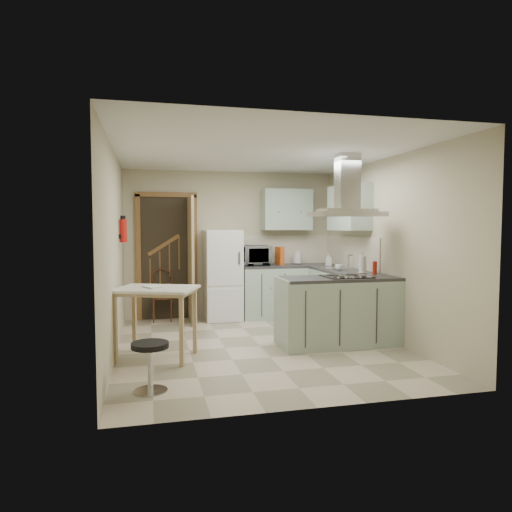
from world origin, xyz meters
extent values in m
plane|color=beige|center=(0.00, 0.00, 0.00)|extent=(4.20, 4.20, 0.00)
plane|color=silver|center=(0.00, 0.00, 2.50)|extent=(4.20, 4.20, 0.00)
plane|color=#BBB191|center=(0.00, 2.10, 1.25)|extent=(3.60, 0.00, 3.60)
plane|color=#BBB191|center=(-1.80, 0.00, 1.25)|extent=(0.00, 4.20, 4.20)
plane|color=#BBB191|center=(1.80, 0.00, 1.25)|extent=(0.00, 4.20, 4.20)
cube|color=brown|center=(-1.10, 2.07, 1.05)|extent=(1.10, 0.12, 2.10)
cube|color=white|center=(-0.20, 1.80, 0.75)|extent=(0.60, 0.60, 1.50)
cube|color=#9EB2A0|center=(0.66, 1.80, 0.45)|extent=(1.08, 0.60, 0.90)
cube|color=#9EB2A0|center=(1.50, 1.12, 0.45)|extent=(0.60, 1.95, 0.90)
cube|color=beige|center=(0.96, 2.09, 1.15)|extent=(1.68, 0.02, 0.50)
cube|color=#9EB2A0|center=(0.95, 1.93, 1.85)|extent=(0.85, 0.35, 0.70)
cube|color=#9EB2A0|center=(1.62, 0.85, 1.85)|extent=(0.35, 0.90, 0.70)
cube|color=#9EB2A0|center=(1.02, -0.18, 0.45)|extent=(1.55, 0.65, 0.90)
cube|color=black|center=(1.12, -0.18, 0.91)|extent=(0.58, 0.50, 0.01)
cube|color=silver|center=(1.12, -0.18, 1.72)|extent=(0.90, 0.55, 0.10)
cube|color=silver|center=(1.50, 0.95, 0.91)|extent=(0.45, 0.40, 0.01)
cylinder|color=#B2140F|center=(-1.74, 0.90, 1.50)|extent=(0.10, 0.10, 0.32)
cube|color=tan|center=(-1.32, -0.26, 0.42)|extent=(1.08, 0.95, 0.84)
cube|color=#4D1E19|center=(-1.18, 1.90, 0.39)|extent=(0.38, 0.38, 0.78)
cylinder|color=black|center=(-1.40, -1.36, 0.24)|extent=(0.44, 0.44, 0.47)
imported|color=black|center=(0.31, 1.85, 1.07)|extent=(0.64, 0.46, 0.34)
cylinder|color=silver|center=(1.14, 1.87, 1.01)|extent=(0.16, 0.16, 0.23)
cube|color=#D35518|center=(0.81, 1.88, 1.05)|extent=(0.12, 0.22, 0.31)
imported|color=#A4A2AD|center=(1.56, 1.48, 1.01)|extent=(0.12, 0.13, 0.22)
cylinder|color=white|center=(1.55, 0.20, 1.03)|extent=(0.13, 0.13, 0.25)
imported|color=silver|center=(1.39, 0.66, 0.95)|extent=(0.14, 0.14, 0.09)
cylinder|color=#B31F0F|center=(1.66, 0.05, 0.99)|extent=(0.07, 0.07, 0.18)
imported|color=maroon|center=(-1.43, -0.28, 0.89)|extent=(0.25, 0.27, 0.10)
camera|label=1|loc=(-1.39, -5.71, 1.56)|focal=32.00mm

